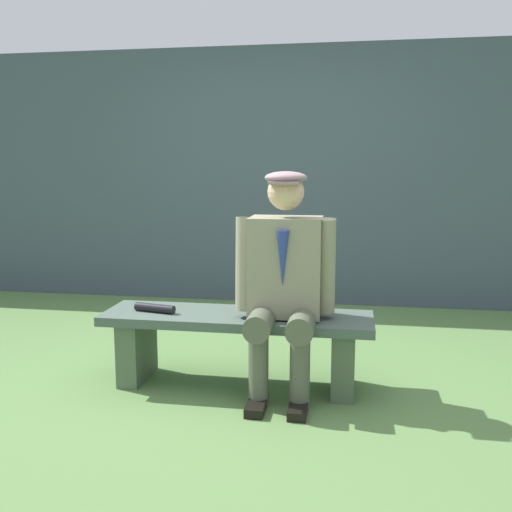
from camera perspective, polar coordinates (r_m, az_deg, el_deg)
name	(u,v)px	position (r m, az deg, el deg)	size (l,w,h in m)	color
ground_plane	(237,385)	(3.50, -1.91, -12.83)	(30.00, 30.00, 0.00)	#567C42
bench	(237,336)	(3.40, -1.94, -8.06)	(1.60, 0.44, 0.44)	#44554C
seated_man	(284,276)	(3.21, 2.88, -2.05)	(0.58, 0.60, 1.28)	gray
rolled_magazine	(155,308)	(3.45, -10.17, -5.19)	(0.05, 0.05, 0.26)	black
stadium_wall	(283,177)	(5.46, 2.69, 7.93)	(12.00, 0.24, 2.39)	#3C4A54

